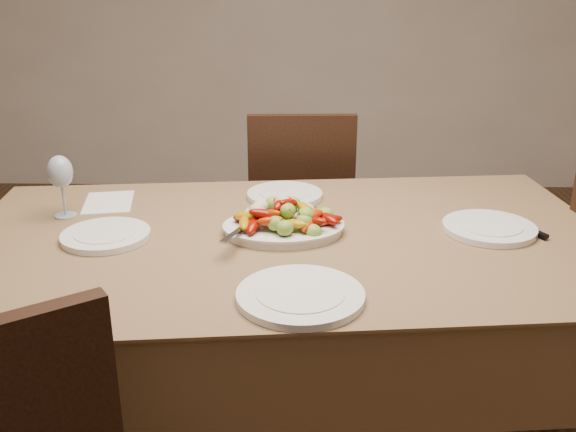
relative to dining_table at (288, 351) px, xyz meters
The scene contains 12 objects.
dining_table is the anchor object (origin of this frame).
chair_far 0.93m from the dining_table, 88.14° to the left, with size 0.42×0.42×0.95m, color black, non-canonical shape.
serving_platter 0.39m from the dining_table, 120.85° to the left, with size 0.34×0.25×0.02m, color white.
roasted_vegetables 0.45m from the dining_table, 120.85° to the left, with size 0.28×0.19×0.09m, color #7D0A02, non-canonical shape.
serving_spoon 0.43m from the dining_table, 163.13° to the right, with size 0.28×0.06×0.03m, color #9EA0A8, non-canonical shape.
plate_left 0.64m from the dining_table, behind, with size 0.25×0.25×0.02m, color white.
plate_right 0.70m from the dining_table, ahead, with size 0.27×0.27×0.02m, color white.
plate_far 0.51m from the dining_table, 93.13° to the left, with size 0.25×0.25×0.02m, color white.
plate_near 0.54m from the dining_table, 84.37° to the right, with size 0.30×0.30×0.02m, color white.
wine_glass 0.85m from the dining_table, 168.33° to the left, with size 0.08×0.08×0.20m, color #8C99A5, non-canonical shape.
menu_card 0.75m from the dining_table, 155.44° to the left, with size 0.15×0.21×0.00m, color silver.
table_knife 0.80m from the dining_table, ahead, with size 0.02×0.20×0.01m, color #9EA0A8, non-canonical shape.
Camera 1 is at (0.22, -1.44, 1.46)m, focal length 40.00 mm.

